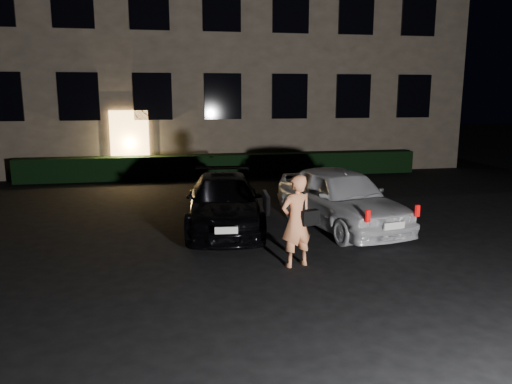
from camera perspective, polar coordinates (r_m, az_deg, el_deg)
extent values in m
plane|color=black|center=(9.00, 4.89, -9.08)|extent=(80.00, 80.00, 0.00)
cube|color=brown|center=(23.42, -5.16, 18.24)|extent=(20.00, 8.00, 12.00)
cube|color=#F3B25C|center=(19.20, -14.21, 5.29)|extent=(1.40, 0.10, 2.50)
cube|color=black|center=(19.85, -27.12, 9.66)|extent=(1.40, 0.10, 1.70)
cube|color=black|center=(19.29, -19.59, 10.23)|extent=(1.40, 0.10, 1.70)
cube|color=black|center=(19.07, -11.72, 10.63)|extent=(1.40, 0.10, 1.70)
cube|color=black|center=(19.21, -3.81, 10.84)|extent=(1.40, 0.10, 1.70)
cube|color=black|center=(19.69, 3.86, 10.84)|extent=(1.40, 0.10, 1.70)
cube|color=black|center=(20.49, 11.05, 10.68)|extent=(1.40, 0.10, 1.70)
cube|color=black|center=(21.57, 17.59, 10.39)|extent=(1.40, 0.10, 1.70)
cube|color=black|center=(19.53, -20.24, 19.63)|extent=(1.40, 0.10, 1.70)
cube|color=black|center=(19.32, -12.12, 20.16)|extent=(1.40, 0.10, 1.70)
cube|color=black|center=(19.45, -3.94, 20.30)|extent=(1.40, 0.10, 1.70)
cube|color=black|center=(19.93, 3.99, 20.08)|extent=(1.40, 0.10, 1.70)
cube|color=black|center=(20.72, 11.40, 19.56)|extent=(1.40, 0.10, 1.70)
cube|color=black|center=(21.79, 18.11, 18.81)|extent=(1.40, 0.10, 1.70)
cube|color=black|center=(18.96, -3.55, 3.03)|extent=(15.00, 0.70, 0.85)
imported|color=black|center=(11.71, -3.70, -1.17)|extent=(2.12, 4.35, 1.22)
cube|color=white|center=(10.98, 1.18, -1.21)|extent=(0.16, 0.87, 0.41)
cube|color=silver|center=(9.61, -3.41, -4.40)|extent=(0.45, 0.08, 0.14)
imported|color=silver|center=(11.88, 9.61, -0.62)|extent=(2.46, 4.43, 1.43)
cube|color=red|center=(9.91, 12.66, -2.71)|extent=(0.09, 0.07, 0.24)
cube|color=red|center=(10.62, 17.97, -2.07)|extent=(0.09, 0.07, 0.24)
cube|color=silver|center=(10.27, 15.52, -3.73)|extent=(0.47, 0.13, 0.14)
imported|color=#F08C58|center=(9.05, 4.63, -3.30)|extent=(0.71, 0.57, 1.70)
cube|color=black|center=(9.06, 6.16, -2.92)|extent=(0.38, 0.25, 0.27)
cube|color=black|center=(8.94, 5.46, -0.56)|extent=(0.05, 0.07, 0.53)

